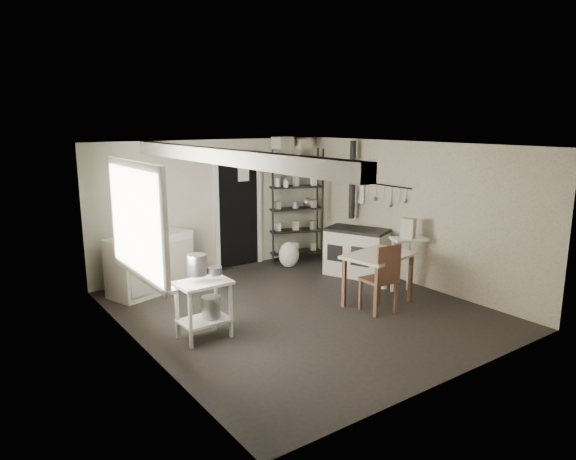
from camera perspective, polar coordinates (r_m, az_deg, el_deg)
floor at (r=7.34m, az=1.38°, el=-8.83°), size 5.00×5.00×0.00m
ceiling at (r=6.86m, az=1.48°, el=9.41°), size 5.00×5.00×0.00m
wall_back at (r=9.10m, az=-8.09°, el=2.67°), size 4.50×0.02×2.30m
wall_front at (r=5.29m, az=17.96°, el=-4.63°), size 4.50×0.02×2.30m
wall_left at (r=5.97m, az=-16.13°, el=-2.64°), size 0.02×5.00×2.30m
wall_right at (r=8.53m, az=13.61°, el=1.82°), size 0.02×5.00×2.30m
window at (r=6.09m, az=-16.69°, el=0.98°), size 0.12×1.76×1.28m
doorway at (r=9.31m, az=-5.52°, el=2.01°), size 0.96×0.10×2.08m
ceiling_beam at (r=6.22m, az=-7.49°, el=8.12°), size 0.18×5.00×0.18m
wallpaper_panel at (r=8.52m, az=13.56°, el=1.81°), size 0.01×5.00×2.30m
utensil_rail at (r=8.83m, az=10.54°, el=4.92°), size 0.06×1.20×0.44m
prep_table at (r=6.39m, az=-9.33°, el=-8.41°), size 0.64×0.47×0.72m
stockpot at (r=6.20m, az=-10.07°, el=-3.82°), size 0.24×0.24×0.25m
saucepan at (r=6.24m, az=-8.14°, el=-4.51°), size 0.22×0.22×0.10m
bucket at (r=6.42m, az=-8.52°, el=-8.42°), size 0.30×0.30×0.26m
base_cabinets at (r=8.24m, az=-15.04°, el=-3.52°), size 1.48×0.98×0.90m
mixing_bowl at (r=8.12m, az=-14.03°, el=-0.09°), size 0.33×0.33×0.07m
counter_cup at (r=7.91m, az=-17.17°, el=-0.51°), size 0.16×0.16×0.10m
shelf_rack at (r=9.75m, az=0.86°, el=2.22°), size 1.07×0.74×2.11m
shelf_jar at (r=9.50m, az=-0.27°, el=4.46°), size 0.10×0.10×0.17m
storage_box_a at (r=9.50m, az=-0.58°, el=8.40°), size 0.34×0.30×0.22m
storage_box_b at (r=9.73m, az=1.61°, el=8.37°), size 0.27×0.25×0.17m
stove at (r=8.88m, az=7.64°, el=-2.24°), size 0.94×1.18×0.81m
stovepipe at (r=9.15m, az=7.17°, el=5.53°), size 0.12×0.12×1.36m
side_ledge at (r=8.23m, az=13.19°, el=-3.68°), size 0.62×0.47×0.85m
oats_box at (r=8.08m, az=13.23°, el=0.27°), size 0.17×0.23×0.31m
work_table at (r=7.53m, az=9.94°, el=-5.39°), size 1.09×0.85×0.75m
table_cup at (r=7.53m, az=11.45°, el=-2.06°), size 0.13×0.13×0.10m
chair at (r=7.24m, az=10.03°, el=-5.25°), size 0.44×0.46×0.98m
flour_sack at (r=9.32m, az=0.11°, el=-2.71°), size 0.49×0.46×0.47m
floor_crock at (r=8.34m, az=10.57°, el=-5.88°), size 0.14×0.14×0.14m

